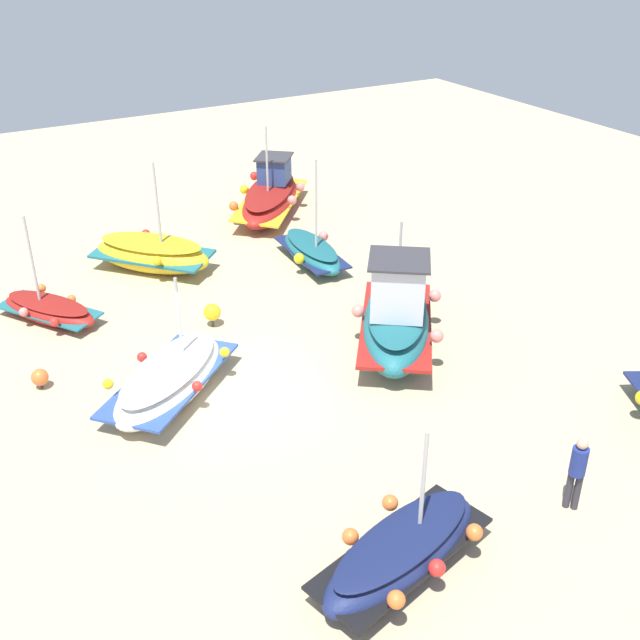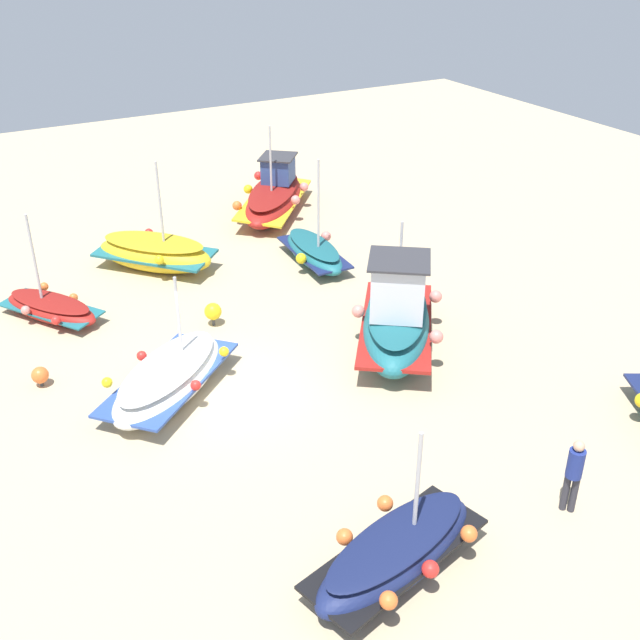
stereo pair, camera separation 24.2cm
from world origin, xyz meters
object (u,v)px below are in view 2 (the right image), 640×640
object	(u,v)px
fishing_boat_2	(155,253)
fishing_boat_6	(51,308)
fishing_boat_0	(274,196)
fishing_boat_1	(169,378)
fishing_boat_5	(397,317)
fishing_boat_7	(314,252)
mooring_buoy_0	(213,312)
mooring_buoy_1	(40,375)
fishing_boat_3	(396,553)
person_walking	(574,471)

from	to	relation	value
fishing_boat_2	fishing_boat_6	world-z (taller)	fishing_boat_2
fishing_boat_0	fishing_boat_1	bearing A→B (deg)	-177.81
fishing_boat_0	fishing_boat_5	size ratio (longest dim) A/B	1.06
fishing_boat_7	fishing_boat_0	bearing A→B (deg)	-7.50
fishing_boat_1	mooring_buoy_0	size ratio (longest dim) A/B	6.29
fishing_boat_1	fishing_boat_7	distance (m)	8.47
fishing_boat_6	mooring_buoy_1	xyz separation A→B (m)	(-3.48, 1.00, -0.03)
fishing_boat_6	mooring_buoy_0	bearing A→B (deg)	23.19
fishing_boat_3	fishing_boat_5	world-z (taller)	fishing_boat_5
fishing_boat_2	person_walking	xyz separation A→B (m)	(-14.93, -3.43, 0.40)
fishing_boat_0	fishing_boat_6	world-z (taller)	fishing_boat_0
fishing_boat_7	mooring_buoy_0	bearing A→B (deg)	120.83
fishing_boat_5	person_walking	size ratio (longest dim) A/B	3.00
fishing_boat_1	fishing_boat_2	size ratio (longest dim) A/B	1.06
fishing_boat_5	person_walking	bearing A→B (deg)	31.46
fishing_boat_0	fishing_boat_7	world-z (taller)	fishing_boat_7
fishing_boat_5	fishing_boat_6	size ratio (longest dim) A/B	1.50
fishing_boat_3	fishing_boat_6	xyz separation A→B (m)	(12.79, 3.27, -0.14)
fishing_boat_0	person_walking	bearing A→B (deg)	-147.21
person_walking	mooring_buoy_1	xyz separation A→B (m)	(9.62, 8.16, -0.66)
fishing_boat_7	mooring_buoy_1	distance (m)	9.97
fishing_boat_1	fishing_boat_6	distance (m)	5.64
fishing_boat_0	fishing_boat_6	size ratio (longest dim) A/B	1.59
fishing_boat_2	person_walking	world-z (taller)	fishing_boat_2
mooring_buoy_1	fishing_boat_6	bearing A→B (deg)	-16.10
fishing_boat_2	fishing_boat_7	world-z (taller)	fishing_boat_2
fishing_boat_2	mooring_buoy_1	distance (m)	7.12
fishing_boat_2	fishing_boat_5	size ratio (longest dim) A/B	0.81
fishing_boat_0	fishing_boat_1	xyz separation A→B (m)	(-9.97, 7.76, -0.19)
fishing_boat_3	mooring_buoy_0	bearing A→B (deg)	-108.27
fishing_boat_3	fishing_boat_6	size ratio (longest dim) A/B	1.20
fishing_boat_6	mooring_buoy_1	bearing A→B (deg)	-48.75
fishing_boat_3	mooring_buoy_1	world-z (taller)	fishing_boat_3
fishing_boat_6	fishing_boat_5	bearing A→B (deg)	18.82
fishing_boat_3	fishing_boat_2	bearing A→B (deg)	-106.39
fishing_boat_3	mooring_buoy_0	size ratio (longest dim) A/B	5.87
fishing_boat_6	fishing_boat_7	size ratio (longest dim) A/B	0.92
mooring_buoy_0	mooring_buoy_1	xyz separation A→B (m)	(-0.82, 4.93, -0.12)
fishing_boat_2	person_walking	bearing A→B (deg)	151.49
fishing_boat_6	fishing_boat_7	distance (m)	8.46
fishing_boat_2	mooring_buoy_0	size ratio (longest dim) A/B	5.93
fishing_boat_2	mooring_buoy_0	bearing A→B (deg)	141.00
mooring_buoy_1	fishing_boat_5	bearing A→B (deg)	-107.12
fishing_boat_5	fishing_boat_1	bearing A→B (deg)	-60.97
fishing_boat_7	mooring_buoy_1	bearing A→B (deg)	112.02
fishing_boat_0	fishing_boat_6	bearing A→B (deg)	156.01
fishing_boat_2	mooring_buoy_1	world-z (taller)	fishing_boat_2
fishing_boat_2	fishing_boat_7	size ratio (longest dim) A/B	1.12
person_walking	fishing_boat_5	bearing A→B (deg)	-135.15
fishing_boat_0	fishing_boat_6	xyz separation A→B (m)	(-4.58, 9.42, -0.33)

